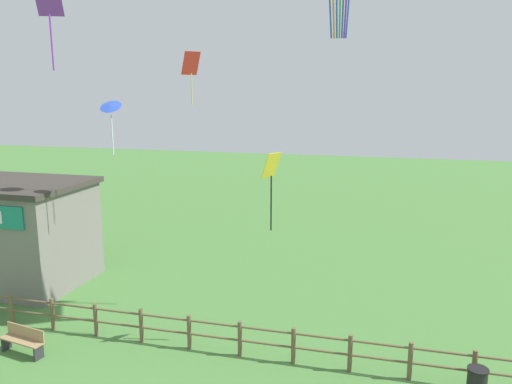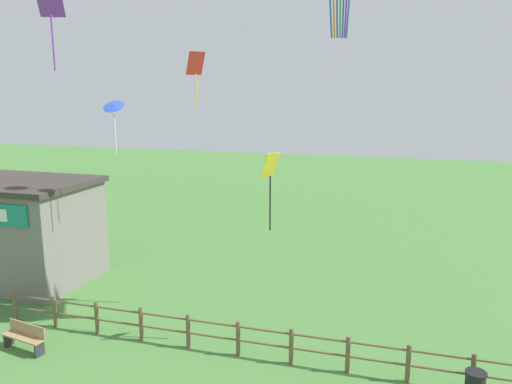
{
  "view_description": "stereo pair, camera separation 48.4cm",
  "coord_description": "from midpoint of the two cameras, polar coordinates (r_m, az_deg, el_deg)",
  "views": [
    {
      "loc": [
        4.31,
        -6.51,
        8.35
      ],
      "look_at": [
        0.0,
        9.58,
        5.0
      ],
      "focal_mm": 35.0,
      "sensor_mm": 36.0,
      "label": 1
    },
    {
      "loc": [
        4.77,
        -6.37,
        8.35
      ],
      "look_at": [
        0.0,
        9.58,
        5.0
      ],
      "focal_mm": 35.0,
      "sensor_mm": 36.0,
      "label": 2
    }
  ],
  "objects": [
    {
      "name": "kite_blue_delta",
      "position": [
        19.56,
        -16.96,
        9.11
      ],
      "size": [
        0.89,
        0.81,
        2.05
      ],
      "color": "blue"
    },
    {
      "name": "kite_purple_streamer",
      "position": [
        16.89,
        -23.38,
        18.72
      ],
      "size": [
        0.9,
        0.8,
        2.49
      ],
      "color": "purple"
    },
    {
      "name": "park_bench_by_building",
      "position": [
        18.52,
        -25.78,
        -14.93
      ],
      "size": [
        1.67,
        0.68,
        0.9
      ],
      "color": "#9E7F56",
      "rests_on": "ground_plane"
    },
    {
      "name": "seaside_building",
      "position": [
        25.06,
        -27.68,
        -3.95
      ],
      "size": [
        7.77,
        4.65,
        4.54
      ],
      "color": "slate",
      "rests_on": "ground_plane"
    },
    {
      "name": "wooden_fence",
      "position": [
        16.62,
        -2.73,
        -16.19
      ],
      "size": [
        21.05,
        0.14,
        1.18
      ],
      "color": "brown",
      "rests_on": "ground_plane"
    },
    {
      "name": "kite_yellow_diamond",
      "position": [
        15.74,
        0.88,
        1.75
      ],
      "size": [
        0.56,
        0.69,
        2.52
      ],
      "color": "yellow"
    },
    {
      "name": "kite_red_diamond",
      "position": [
        23.94,
        -8.03,
        13.91
      ],
      "size": [
        0.87,
        0.92,
        2.41
      ],
      "color": "red"
    }
  ]
}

